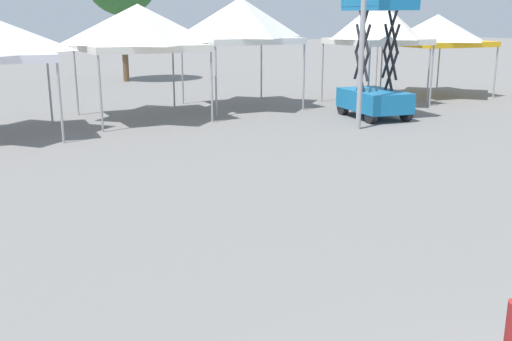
{
  "coord_description": "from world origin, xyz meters",
  "views": [
    {
      "loc": [
        -3.17,
        -1.04,
        3.0
      ],
      "look_at": [
        -0.18,
        4.72,
        1.3
      ],
      "focal_mm": 41.1,
      "sensor_mm": 36.0,
      "label": 1
    }
  ],
  "objects_px": {
    "canopy_tent_far_left": "(139,27)",
    "canopy_tent_behind_center": "(437,30)",
    "canopy_tent_center": "(241,20)",
    "scissor_lift": "(375,79)",
    "canopy_tent_far_right": "(378,22)"
  },
  "relations": [
    {
      "from": "canopy_tent_center",
      "to": "canopy_tent_far_right",
      "type": "relative_size",
      "value": 1.01
    },
    {
      "from": "canopy_tent_far_left",
      "to": "canopy_tent_behind_center",
      "type": "relative_size",
      "value": 0.96
    },
    {
      "from": "canopy_tent_far_left",
      "to": "scissor_lift",
      "type": "distance_m",
      "value": 7.24
    },
    {
      "from": "canopy_tent_far_left",
      "to": "canopy_tent_behind_center",
      "type": "bearing_deg",
      "value": 0.49
    },
    {
      "from": "canopy_tent_far_left",
      "to": "scissor_lift",
      "type": "relative_size",
      "value": 0.88
    },
    {
      "from": "canopy_tent_far_left",
      "to": "canopy_tent_far_right",
      "type": "height_order",
      "value": "canopy_tent_far_right"
    },
    {
      "from": "canopy_tent_far_right",
      "to": "canopy_tent_behind_center",
      "type": "distance_m",
      "value": 3.69
    },
    {
      "from": "canopy_tent_center",
      "to": "canopy_tent_behind_center",
      "type": "relative_size",
      "value": 1.03
    },
    {
      "from": "canopy_tent_far_left",
      "to": "canopy_tent_center",
      "type": "distance_m",
      "value": 3.79
    },
    {
      "from": "canopy_tent_far_right",
      "to": "scissor_lift",
      "type": "height_order",
      "value": "scissor_lift"
    },
    {
      "from": "canopy_tent_center",
      "to": "canopy_tent_far_right",
      "type": "bearing_deg",
      "value": -18.22
    },
    {
      "from": "canopy_tent_center",
      "to": "scissor_lift",
      "type": "bearing_deg",
      "value": -56.04
    },
    {
      "from": "canopy_tent_far_left",
      "to": "canopy_tent_center",
      "type": "height_order",
      "value": "canopy_tent_center"
    },
    {
      "from": "canopy_tent_behind_center",
      "to": "canopy_tent_far_left",
      "type": "bearing_deg",
      "value": -179.51
    },
    {
      "from": "canopy_tent_center",
      "to": "canopy_tent_far_right",
      "type": "xyz_separation_m",
      "value": [
        4.56,
        -1.5,
        -0.06
      ]
    }
  ]
}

